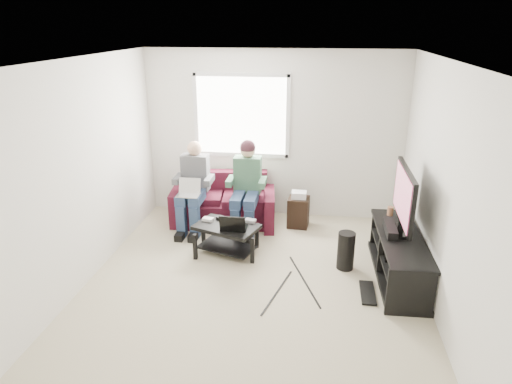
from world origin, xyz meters
The scene contains 26 objects.
floor centered at (0.00, 0.00, 0.00)m, with size 4.50×4.50×0.00m, color #B3A88B.
ceiling centered at (0.00, 0.00, 2.60)m, with size 4.50×4.50×0.00m, color white.
wall_back centered at (0.00, 2.25, 1.30)m, with size 4.50×4.50×0.00m, color silver.
wall_front centered at (0.00, -2.25, 1.30)m, with size 4.50×4.50×0.00m, color silver.
wall_left centered at (-2.00, 0.00, 1.30)m, with size 4.50×4.50×0.00m, color silver.
wall_right centered at (2.00, 0.00, 1.30)m, with size 4.50×4.50×0.00m, color silver.
window centered at (-0.50, 2.23, 1.60)m, with size 1.48×0.04×1.28m.
sofa centered at (-0.73, 1.81, 0.29)m, with size 1.69×0.89×0.75m.
person_left centered at (-1.13, 1.56, 0.71)m, with size 0.40×0.70×1.30m.
person_right centered at (-0.33, 1.58, 0.77)m, with size 0.40×0.71×1.35m.
laptop_silver centered at (-1.13, 1.29, 0.67)m, with size 0.32×0.22×0.24m, color silver, non-canonical shape.
coffee_table centered at (-0.47, 0.77, 0.30)m, with size 0.94×0.75×0.41m.
laptop_black centered at (-0.35, 0.69, 0.53)m, with size 0.34×0.24×0.24m, color black, non-canonical shape.
controller_a centered at (-0.75, 0.89, 0.43)m, with size 0.14×0.09×0.04m, color silver.
controller_b centered at (-0.57, 0.95, 0.43)m, with size 0.14×0.09×0.04m, color black.
controller_c centered at (-0.17, 0.92, 0.43)m, with size 0.14×0.09×0.04m, color gray.
tv_stand centered at (1.73, 0.45, 0.25)m, with size 0.55×1.68×0.55m.
tv centered at (1.73, 0.55, 1.01)m, with size 0.12×1.10×0.81m.
soundbar centered at (1.61, 0.55, 0.60)m, with size 0.12×0.50×0.10m, color black.
drink_cup centered at (1.68, 1.08, 0.61)m, with size 0.08×0.08×0.12m, color #9F6544.
console_white centered at (1.73, 0.05, 0.32)m, with size 0.30×0.22×0.06m, color silver.
console_grey centered at (1.73, 0.75, 0.33)m, with size 0.34×0.26×0.08m, color gray.
console_black centered at (1.73, 0.40, 0.33)m, with size 0.38×0.30×0.07m, color black.
subwoofer centered at (1.10, 0.58, 0.25)m, with size 0.22×0.22×0.49m, color black.
keyboard_floor centered at (1.34, 0.01, 0.01)m, with size 0.16×0.49×0.03m, color black.
end_table centered at (0.44, 1.79, 0.25)m, with size 0.31×0.31×0.56m.
Camera 1 is at (0.68, -4.66, 2.96)m, focal length 32.00 mm.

